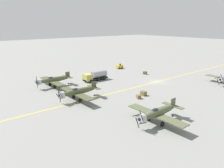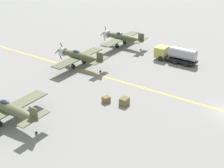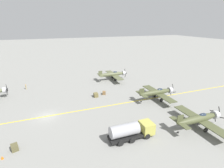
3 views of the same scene
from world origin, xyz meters
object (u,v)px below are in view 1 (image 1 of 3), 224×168
airplane_far_left (157,112)px  supply_crate_by_tanker (145,73)px  airplane_far_center (78,92)px  tow_tractor (120,67)px  fuel_tanker (95,76)px  airplane_far_right (53,80)px  supply_crate_outboard (139,97)px  traffic_cone (145,72)px  supply_crate_mid_lane (143,93)px

airplane_far_left → supply_crate_by_tanker: 38.61m
airplane_far_center → tow_tractor: 37.85m
airplane_far_center → tow_tractor: bearing=-61.2°
fuel_tanker → airplane_far_right: bearing=82.2°
fuel_tanker → supply_crate_outboard: (-20.06, 1.78, -1.08)m
fuel_tanker → supply_crate_by_tanker: fuel_tanker is taller
airplane_far_center → traffic_cone: bearing=-79.0°
tow_tractor → supply_crate_outboard: bearing=145.9°
supply_crate_by_tanker → supply_crate_outboard: bearing=129.0°
supply_crate_outboard → traffic_cone: (17.73, -21.55, -0.15)m
supply_crate_outboard → airplane_far_center: bearing=54.9°
airplane_far_right → traffic_cone: 33.08m
supply_crate_mid_lane → supply_crate_outboard: supply_crate_mid_lane is taller
fuel_tanker → traffic_cone: size_ratio=14.55×
supply_crate_outboard → airplane_far_right: bearing=27.2°
airplane_far_left → airplane_far_right: bearing=-2.2°
airplane_far_right → supply_crate_by_tanker: size_ratio=10.23×
airplane_far_right → traffic_cone: (-4.11, -32.78, -1.74)m
supply_crate_by_tanker → traffic_cone: supply_crate_by_tanker is taller
airplane_far_left → supply_crate_mid_lane: (12.05, -9.60, -1.48)m
airplane_far_right → tow_tractor: airplane_far_right is taller
tow_tractor → airplane_far_right: bearing=103.4°
airplane_far_left → supply_crate_outboard: size_ratio=11.64×
fuel_tanker → supply_crate_by_tanker: 18.72m
tow_tractor → traffic_cone: (-11.52, -1.74, -0.52)m
airplane_far_center → supply_crate_by_tanker: 32.70m
supply_crate_by_tanker → supply_crate_outboard: 25.83m
fuel_tanker → supply_crate_mid_lane: size_ratio=6.25×
supply_crate_mid_lane → traffic_cone: 25.40m
airplane_far_left → supply_crate_mid_lane: airplane_far_left is taller
tow_tractor → supply_crate_mid_lane: bearing=148.8°
fuel_tanker → supply_crate_mid_lane: bearing=-177.6°
fuel_tanker → supply_crate_outboard: bearing=174.9°
tow_tractor → supply_crate_by_tanker: bearing=-178.8°
supply_crate_mid_lane → airplane_far_left: bearing=141.4°
airplane_far_right → supply_crate_mid_lane: (-21.00, -13.81, -1.48)m
tow_tractor → traffic_cone: size_ratio=4.73×
airplane_far_center → supply_crate_outboard: (-8.12, -11.56, -1.58)m
fuel_tanker → traffic_cone: bearing=-96.7°
airplane_far_right → tow_tractor: bearing=-64.3°
traffic_cone → airplane_far_left: bearing=135.4°
tow_tractor → traffic_cone: tow_tractor is taller
airplane_far_right → supply_crate_mid_lane: airplane_far_right is taller
traffic_cone → supply_crate_mid_lane: bearing=131.7°
airplane_far_left → traffic_cone: bearing=-54.1°
tow_tractor → supply_crate_outboard: size_ratio=2.52×
airplane_far_right → fuel_tanker: bearing=-85.4°
tow_tractor → supply_crate_outboard: tow_tractor is taller
airplane_far_center → supply_crate_outboard: bearing=-130.3°
fuel_tanker → tow_tractor: (9.19, -18.03, -0.72)m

